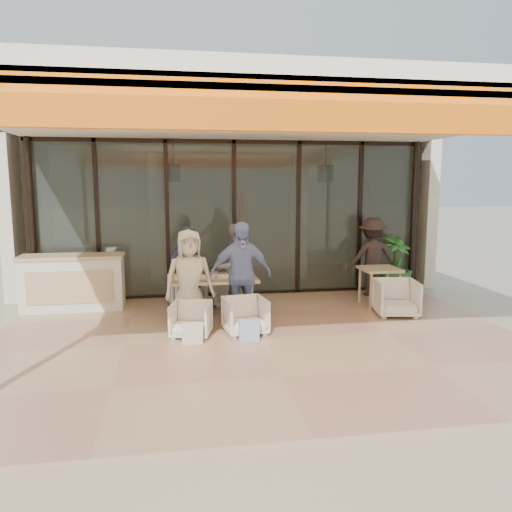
{
  "coord_description": "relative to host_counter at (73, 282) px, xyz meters",
  "views": [
    {
      "loc": [
        -1.26,
        -7.15,
        2.39
      ],
      "look_at": [
        0.1,
        0.9,
        1.15
      ],
      "focal_mm": 35.0,
      "sensor_mm": 36.0,
      "label": 1
    }
  ],
  "objects": [
    {
      "name": "potted_palm",
      "position": [
        6.44,
        0.27,
        0.1
      ],
      "size": [
        0.98,
        0.98,
        1.27
      ],
      "primitive_type": "imported",
      "rotation": [
        0.0,
        0.0,
        0.59
      ],
      "color": "#1E5919",
      "rests_on": "ground"
    },
    {
      "name": "interior_block",
      "position": [
        3.1,
        3.02,
        1.7
      ],
      "size": [
        9.05,
        3.62,
        3.52
      ],
      "color": "silver",
      "rests_on": "ground"
    },
    {
      "name": "diner_navy",
      "position": [
        2.08,
        -0.56,
        0.26
      ],
      "size": [
        0.67,
        0.54,
        1.58
      ],
      "primitive_type": "imported",
      "rotation": [
        0.0,
        0.0,
        3.46
      ],
      "color": "#161C32",
      "rests_on": "ground"
    },
    {
      "name": "ground",
      "position": [
        3.09,
        -2.3,
        -0.53
      ],
      "size": [
        70.0,
        70.0,
        0.0
      ],
      "primitive_type": "plane",
      "color": "#C6B293",
      "rests_on": "ground"
    },
    {
      "name": "chair_far_right",
      "position": [
        2.92,
        -0.06,
        -0.18
      ],
      "size": [
        0.7,
        0.66,
        0.7
      ],
      "primitive_type": "imported",
      "rotation": [
        0.0,
        0.0,
        3.11
      ],
      "color": "white",
      "rests_on": "ground"
    },
    {
      "name": "standing_woman",
      "position": [
        5.89,
        0.2,
        0.29
      ],
      "size": [
        1.07,
        0.63,
        1.64
      ],
      "primitive_type": "imported",
      "rotation": [
        0.0,
        0.0,
        3.16
      ],
      "color": "black",
      "rests_on": "ground"
    },
    {
      "name": "terrace_structure",
      "position": [
        3.09,
        -2.56,
        2.72
      ],
      "size": [
        8.0,
        6.0,
        3.4
      ],
      "color": "silver",
      "rests_on": "ground"
    },
    {
      "name": "chair_near_left",
      "position": [
        2.08,
        -1.96,
        -0.23
      ],
      "size": [
        0.7,
        0.67,
        0.61
      ],
      "primitive_type": "imported",
      "rotation": [
        0.0,
        0.0,
        -0.23
      ],
      "color": "white",
      "rests_on": "ground"
    },
    {
      "name": "side_table",
      "position": [
        5.71,
        -0.63,
        0.11
      ],
      "size": [
        0.7,
        0.7,
        0.74
      ],
      "color": "#D7B483",
      "rests_on": "ground"
    },
    {
      "name": "diner_cream",
      "position": [
        2.08,
        -1.46,
        0.28
      ],
      "size": [
        0.84,
        0.6,
        1.62
      ],
      "primitive_type": "imported",
      "rotation": [
        0.0,
        0.0,
        0.12
      ],
      "color": "beige",
      "rests_on": "ground"
    },
    {
      "name": "side_chair",
      "position": [
        5.71,
        -1.38,
        -0.17
      ],
      "size": [
        0.81,
        0.77,
        0.73
      ],
      "primitive_type": "imported",
      "rotation": [
        0.0,
        0.0,
        -0.17
      ],
      "color": "white",
      "rests_on": "ground"
    },
    {
      "name": "tote_bag_blue",
      "position": [
        2.92,
        -2.36,
        -0.36
      ],
      "size": [
        0.3,
        0.1,
        0.34
      ],
      "primitive_type": "cube",
      "color": "#99BFD8",
      "rests_on": "ground"
    },
    {
      "name": "terrace_floor",
      "position": [
        3.09,
        -2.3,
        -0.53
      ],
      "size": [
        8.0,
        6.0,
        0.01
      ],
      "primitive_type": "cube",
      "color": "tan",
      "rests_on": "ground"
    },
    {
      "name": "diner_periwinkle",
      "position": [
        2.92,
        -1.46,
        0.33
      ],
      "size": [
        1.03,
        0.45,
        1.73
      ],
      "primitive_type": "imported",
      "rotation": [
        0.0,
        0.0,
        0.03
      ],
      "color": "#798BCB",
      "rests_on": "ground"
    },
    {
      "name": "chair_near_right",
      "position": [
        2.92,
        -1.96,
        -0.21
      ],
      "size": [
        0.7,
        0.67,
        0.65
      ],
      "primitive_type": "imported",
      "rotation": [
        0.0,
        0.0,
        0.13
      ],
      "color": "white",
      "rests_on": "ground"
    },
    {
      "name": "chair_far_left",
      "position": [
        2.08,
        -0.06,
        -0.19
      ],
      "size": [
        0.74,
        0.7,
        0.68
      ],
      "primitive_type": "imported",
      "rotation": [
        0.0,
        0.0,
        3.27
      ],
      "color": "white",
      "rests_on": "ground"
    },
    {
      "name": "diner_grey",
      "position": [
        2.92,
        -0.56,
        0.28
      ],
      "size": [
        0.94,
        0.84,
        1.62
      ],
      "primitive_type": "imported",
      "rotation": [
        0.0,
        0.0,
        3.47
      ],
      "color": "slate",
      "rests_on": "ground"
    },
    {
      "name": "glass_storefront",
      "position": [
        3.09,
        0.7,
        1.07
      ],
      "size": [
        8.08,
        0.1,
        3.2
      ],
      "color": "#9EADA3",
      "rests_on": "ground"
    },
    {
      "name": "dining_table",
      "position": [
        2.49,
        -1.01,
        0.16
      ],
      "size": [
        1.5,
        0.9,
        0.93
      ],
      "color": "#D7B483",
      "rests_on": "ground"
    },
    {
      "name": "tote_bag_cream",
      "position": [
        2.08,
        -2.36,
        -0.36
      ],
      "size": [
        0.3,
        0.1,
        0.34
      ],
      "primitive_type": "cube",
      "color": "silver",
      "rests_on": "ground"
    },
    {
      "name": "host_counter",
      "position": [
        0.0,
        0.0,
        0.0
      ],
      "size": [
        1.85,
        0.65,
        1.04
      ],
      "color": "silver",
      "rests_on": "ground"
    }
  ]
}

